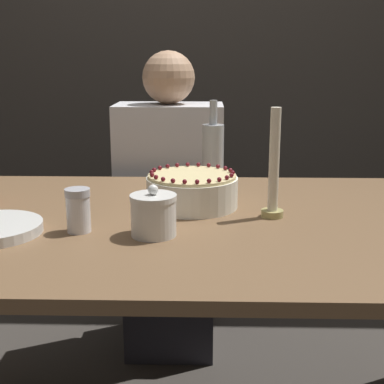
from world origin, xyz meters
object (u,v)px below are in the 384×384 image
at_px(cake, 192,191).
at_px(candle, 274,173).
at_px(sugar_shaker, 78,210).
at_px(sugar_bowl, 153,215).
at_px(bottle, 213,154).
at_px(person_man_blue_shirt, 170,226).

bearing_deg(cake, candle, -23.71).
xyz_separation_m(cake, sugar_shaker, (-0.26, -0.22, 0.01)).
distance_m(sugar_bowl, sugar_shaker, 0.18).
xyz_separation_m(cake, candle, (0.21, -0.09, 0.07)).
height_order(cake, sugar_shaker, sugar_shaker).
relative_size(cake, candle, 0.89).
bearing_deg(bottle, cake, -103.76).
distance_m(sugar_shaker, bottle, 0.57).
bearing_deg(person_man_blue_shirt, sugar_bowl, 91.31).
relative_size(bottle, person_man_blue_shirt, 0.23).
relative_size(cake, bottle, 0.92).
distance_m(sugar_bowl, candle, 0.34).
distance_m(sugar_shaker, person_man_blue_shirt, 0.86).
distance_m(sugar_bowl, person_man_blue_shirt, 0.87).
distance_m(candle, person_man_blue_shirt, 0.81).
xyz_separation_m(sugar_shaker, bottle, (0.32, 0.47, 0.05)).
bearing_deg(candle, sugar_shaker, -164.26).
relative_size(sugar_bowl, bottle, 0.45).
bearing_deg(cake, sugar_bowl, -108.42).
height_order(candle, person_man_blue_shirt, person_man_blue_shirt).
bearing_deg(sugar_bowl, person_man_blue_shirt, 91.31).
bearing_deg(sugar_bowl, cake, 71.58).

